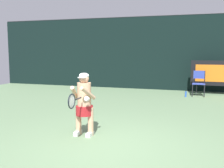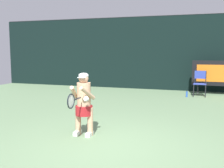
{
  "view_description": "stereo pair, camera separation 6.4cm",
  "coord_description": "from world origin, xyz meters",
  "views": [
    {
      "loc": [
        1.73,
        -4.92,
        1.92
      ],
      "look_at": [
        -0.41,
        1.79,
        1.05
      ],
      "focal_mm": 42.99,
      "sensor_mm": 36.0,
      "label": 1
    },
    {
      "loc": [
        1.79,
        -4.9,
        1.92
      ],
      "look_at": [
        -0.41,
        1.79,
        1.05
      ],
      "focal_mm": 42.99,
      "sensor_mm": 36.0,
      "label": 2
    }
  ],
  "objects": [
    {
      "name": "ground",
      "position": [
        0.0,
        -0.19,
        -0.01
      ],
      "size": [
        18.0,
        22.0,
        0.03
      ],
      "color": "#627F5A"
    },
    {
      "name": "backdrop_screen",
      "position": [
        0.0,
        8.5,
        1.81
      ],
      "size": [
        18.0,
        0.12,
        3.66
      ],
      "color": "black",
      "rests_on": "ground"
    },
    {
      "name": "water_bottle",
      "position": [
        1.3,
        6.61,
        0.12
      ],
      "size": [
        0.07,
        0.07,
        0.27
      ],
      "color": "blue",
      "rests_on": "ground"
    },
    {
      "name": "tennis_player",
      "position": [
        -0.69,
        0.58,
        0.77
      ],
      "size": [
        0.53,
        0.61,
        1.43
      ],
      "color": "white",
      "rests_on": "ground"
    },
    {
      "name": "scoreboard",
      "position": [
        2.55,
        7.69,
        0.95
      ],
      "size": [
        2.2,
        0.21,
        1.5
      ],
      "color": "black",
      "rests_on": "ground"
    },
    {
      "name": "tennis_racket",
      "position": [
        -0.65,
        -0.1,
        0.92
      ],
      "size": [
        0.03,
        0.6,
        0.31
      ],
      "rotation": [
        0.0,
        0.0,
        -0.27
      ],
      "color": "black"
    },
    {
      "name": "umpire_chair",
      "position": [
        1.8,
        7.03,
        0.62
      ],
      "size": [
        0.52,
        0.44,
        1.08
      ],
      "color": "black",
      "rests_on": "ground"
    }
  ]
}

